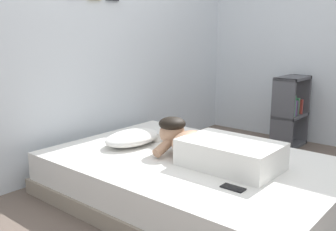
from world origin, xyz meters
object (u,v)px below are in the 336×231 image
bed (192,179)px  cell_phone (233,188)px  bookshelf (290,111)px  pillow (133,138)px  person_lying (213,148)px  coffee_cup (157,137)px

bed → cell_phone: bearing=-120.1°
bed → bookshelf: size_ratio=2.79×
pillow → person_lying: person_lying is taller
pillow → person_lying: (0.04, -0.74, 0.05)m
bed → bookshelf: bearing=0.3°
pillow → bookshelf: bookshelf is taller
pillow → bookshelf: 1.86m
coffee_cup → person_lying: bearing=-102.9°
cell_phone → bed: bearing=59.9°
bed → cell_phone: 0.61m
person_lying → coffee_cup: 0.66m
cell_phone → pillow: bearing=76.5°
pillow → cell_phone: 1.11m
person_lying → cell_phone: size_ratio=6.57×
bed → bookshelf: 1.76m
coffee_cup → cell_phone: (-0.45, -0.98, -0.03)m
bed → person_lying: bearing=-86.5°
bed → person_lying: size_ratio=2.27×
bed → bookshelf: bookshelf is taller
pillow → bookshelf: size_ratio=0.69×
person_lying → bookshelf: bookshelf is taller
bed → cell_phone: cell_phone is taller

